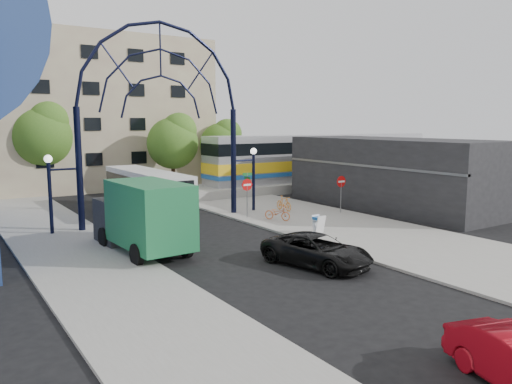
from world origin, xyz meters
TOP-DOWN VIEW (x-y plane):
  - ground at (0.00, 0.00)m, footprint 120.00×120.00m
  - sidewalk_east at (8.00, 4.00)m, footprint 8.00×56.00m
  - plaza_west at (-6.50, 6.00)m, footprint 5.00×50.00m
  - gateway_arch at (0.00, 14.00)m, footprint 13.64×0.44m
  - stop_sign at (4.80, 12.00)m, footprint 0.80×0.07m
  - do_not_enter_sign at (11.00, 10.00)m, footprint 0.76×0.07m
  - street_name_sign at (5.20, 12.60)m, footprint 0.70×0.70m
  - sandwich_board at (5.60, 5.98)m, footprint 0.55×0.61m
  - commercial_block_east at (16.00, 10.00)m, footprint 6.00×16.00m
  - apartment_block at (2.00, 34.97)m, footprint 20.00×12.10m
  - train_platform at (20.00, 22.00)m, footprint 32.00×5.00m
  - train_car at (20.00, 22.00)m, footprint 25.10×3.05m
  - tree_north_a at (6.12, 25.93)m, footprint 4.48×4.48m
  - tree_north_b at (-3.88, 29.93)m, footprint 5.12×5.12m
  - tree_north_c at (12.12, 27.93)m, footprint 4.16×4.16m
  - city_bus at (0.31, 17.59)m, footprint 2.57×10.61m
  - green_truck at (-3.74, 7.90)m, footprint 2.91×6.92m
  - black_suv at (1.65, 1.47)m, footprint 3.41×5.36m
  - bike_near_a at (5.88, 10.19)m, footprint 1.35×1.77m
  - bike_near_b at (8.24, 12.70)m, footprint 0.51×1.69m

SIDE VIEW (x-z plane):
  - ground at x=0.00m, z-range 0.00..0.00m
  - sidewalk_east at x=8.00m, z-range 0.00..0.12m
  - plaza_west at x=-6.50m, z-range 0.00..0.12m
  - train_platform at x=20.00m, z-range 0.00..0.80m
  - bike_near_a at x=5.88m, z-range 0.12..1.01m
  - bike_near_b at x=8.24m, z-range 0.12..1.13m
  - black_suv at x=1.65m, z-range 0.00..1.38m
  - sandwich_board at x=5.60m, z-range 0.25..1.24m
  - city_bus at x=0.31m, z-range 0.07..2.97m
  - green_truck at x=-3.74m, z-range 0.00..3.43m
  - do_not_enter_sign at x=11.00m, z-range 0.74..3.22m
  - stop_sign at x=4.80m, z-range 0.74..3.24m
  - street_name_sign at x=5.20m, z-range 0.73..3.53m
  - commercial_block_east at x=16.00m, z-range 0.00..5.00m
  - train_car at x=20.00m, z-range 0.80..5.00m
  - tree_north_c at x=12.12m, z-range 1.03..7.53m
  - tree_north_a at x=6.12m, z-range 1.11..8.11m
  - tree_north_b at x=-3.88m, z-range 1.27..9.27m
  - apartment_block at x=2.00m, z-range 0.00..14.00m
  - gateway_arch at x=0.00m, z-range 2.51..14.61m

